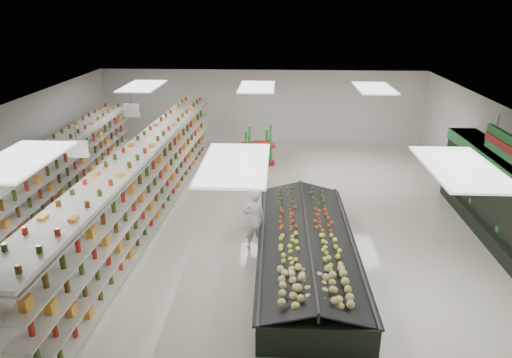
# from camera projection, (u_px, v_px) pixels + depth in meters

# --- Properties ---
(floor) EXTENTS (16.00, 16.00, 0.00)m
(floor) POSITION_uv_depth(u_px,v_px,m) (250.00, 222.00, 13.08)
(floor) COLOR beige
(floor) RESTS_ON ground
(ceiling) EXTENTS (14.00, 16.00, 0.02)m
(ceiling) POSITION_uv_depth(u_px,v_px,m) (249.00, 112.00, 11.92)
(ceiling) COLOR white
(ceiling) RESTS_ON wall_back
(wall_back) EXTENTS (14.00, 0.02, 3.20)m
(wall_back) POSITION_uv_depth(u_px,v_px,m) (261.00, 107.00, 19.95)
(wall_back) COLOR silver
(wall_back) RESTS_ON floor
(wall_left) EXTENTS (0.02, 16.00, 3.20)m
(wall_left) POSITION_uv_depth(u_px,v_px,m) (2.00, 165.00, 12.83)
(wall_left) COLOR silver
(wall_left) RESTS_ON floor
(wall_right) EXTENTS (0.02, 16.00, 3.20)m
(wall_right) POSITION_uv_depth(u_px,v_px,m) (511.00, 174.00, 12.16)
(wall_right) COLOR silver
(wall_right) RESTS_ON floor
(aisle_sign_near) EXTENTS (0.52, 0.06, 0.75)m
(aisle_sign_near) POSITION_uv_depth(u_px,v_px,m) (78.00, 149.00, 10.40)
(aisle_sign_near) COLOR white
(aisle_sign_near) RESTS_ON ceiling
(aisle_sign_far) EXTENTS (0.52, 0.06, 0.75)m
(aisle_sign_far) POSITION_uv_depth(u_px,v_px,m) (131.00, 110.00, 14.13)
(aisle_sign_far) COLOR white
(aisle_sign_far) RESTS_ON ceiling
(gondola_left) EXTENTS (1.03, 11.92, 2.07)m
(gondola_left) POSITION_uv_depth(u_px,v_px,m) (52.00, 186.00, 13.08)
(gondola_left) COLOR silver
(gondola_left) RESTS_ON floor
(gondola_center) EXTENTS (1.58, 13.15, 2.27)m
(gondola_center) POSITION_uv_depth(u_px,v_px,m) (145.00, 189.00, 12.66)
(gondola_center) COLOR silver
(gondola_center) RESTS_ON floor
(produce_island) EXTENTS (2.37, 6.35, 0.94)m
(produce_island) POSITION_uv_depth(u_px,v_px,m) (306.00, 248.00, 10.84)
(produce_island) COLOR black
(produce_island) RESTS_ON floor
(soda_endcap) EXTENTS (1.33, 1.09, 1.47)m
(soda_endcap) POSITION_uv_depth(u_px,v_px,m) (258.00, 146.00, 17.50)
(soda_endcap) COLOR #A61319
(soda_endcap) RESTS_ON floor
(shopper_main) EXTENTS (0.69, 0.59, 1.59)m
(shopper_main) POSITION_uv_depth(u_px,v_px,m) (254.00, 219.00, 11.46)
(shopper_main) COLOR white
(shopper_main) RESTS_ON floor
(shopper_background) EXTENTS (0.76, 0.84, 1.48)m
(shopper_background) POSITION_uv_depth(u_px,v_px,m) (183.00, 149.00, 17.14)
(shopper_background) COLOR #92775A
(shopper_background) RESTS_ON floor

